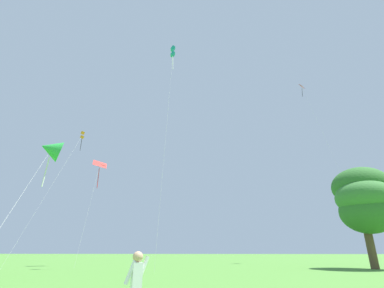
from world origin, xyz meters
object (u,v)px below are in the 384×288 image
at_px(person_in_red_shirt, 136,285).
at_px(tree_right_cluster, 364,198).
at_px(kite_green_small, 51,149).
at_px(kite_teal_box, 173,53).
at_px(kite_orange_box, 82,137).
at_px(kite_pink_low, 306,96).
at_px(kite_red_high, 99,169).

distance_m(person_in_red_shirt, tree_right_cluster, 30.11).
bearing_deg(kite_green_small, tree_right_cluster, 27.05).
distance_m(kite_teal_box, kite_green_small, 23.00).
height_order(kite_orange_box, person_in_red_shirt, kite_orange_box).
bearing_deg(person_in_red_shirt, kite_pink_low, 64.93).
bearing_deg(kite_pink_low, person_in_red_shirt, -115.07).
bearing_deg(kite_pink_low, kite_orange_box, -163.52).
bearing_deg(person_in_red_shirt, kite_red_high, 115.18).
height_order(kite_pink_low, tree_right_cluster, kite_pink_low).
bearing_deg(kite_teal_box, person_in_red_shirt, -82.10).
xyz_separation_m(kite_red_high, kite_orange_box, (-3.11, 0.11, 4.78)).
xyz_separation_m(kite_orange_box, tree_right_cluster, (33.50, -4.45, -9.78)).
relative_size(kite_orange_box, tree_right_cluster, 1.72).
relative_size(kite_pink_low, tree_right_cluster, 3.00).
bearing_deg(kite_orange_box, kite_green_small, -67.83).
bearing_deg(kite_orange_box, kite_pink_low, 16.48).
bearing_deg(kite_red_high, tree_right_cluster, -8.14).
distance_m(kite_teal_box, kite_orange_box, 16.97).
xyz_separation_m(kite_orange_box, kite_green_small, (7.27, -17.84, -8.44)).
bearing_deg(tree_right_cluster, kite_orange_box, 172.43).
relative_size(kite_orange_box, person_in_red_shirt, 10.93).
xyz_separation_m(kite_teal_box, tree_right_cluster, (20.27, 0.31, -19.29)).
xyz_separation_m(kite_pink_low, kite_orange_box, (-34.76, -10.28, -10.77)).
relative_size(kite_teal_box, kite_green_small, 3.05).
height_order(kite_green_small, tree_right_cluster, tree_right_cluster).
xyz_separation_m(kite_pink_low, kite_red_high, (-31.65, -10.39, -15.55)).
relative_size(kite_teal_box, kite_orange_box, 1.56).
xyz_separation_m(kite_orange_box, person_in_red_shirt, (16.54, -28.66, -15.50)).
height_order(kite_teal_box, tree_right_cluster, kite_teal_box).
bearing_deg(kite_teal_box, tree_right_cluster, 0.87).
xyz_separation_m(kite_green_small, person_in_red_shirt, (9.27, -10.82, -7.06)).
relative_size(kite_pink_low, kite_green_small, 3.40).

